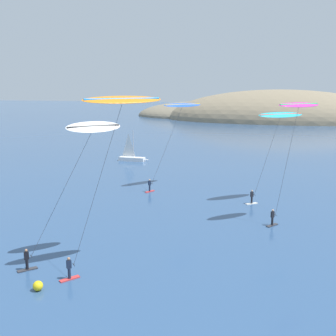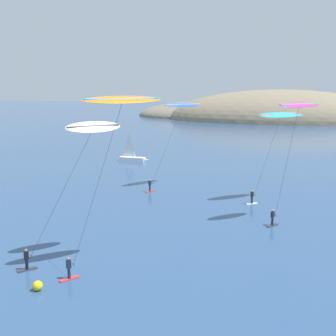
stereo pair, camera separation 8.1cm
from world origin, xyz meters
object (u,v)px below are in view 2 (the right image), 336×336
Objects in this scene: kitesurfer_white at (87,140)px; kitesurfer_cyan at (279,121)px; kitesurfer_orange at (118,113)px; kitesurfer_blue at (181,111)px; kitesurfer_magenta at (297,116)px; marker_buoy at (38,286)px; sailboat_near at (134,158)px.

kitesurfer_white is 1.03× the size of kitesurfer_cyan.
kitesurfer_blue is at bearing 92.66° from kitesurfer_orange.
kitesurfer_blue is at bearing 85.52° from kitesurfer_white.
kitesurfer_magenta is 1.14× the size of kitesurfer_cyan.
kitesurfer_cyan reaches higher than marker_buoy.
marker_buoy is at bearing -100.38° from kitesurfer_white.
kitesurfer_magenta reaches higher than marker_buoy.
kitesurfer_orange is 1.19× the size of kitesurfer_white.
kitesurfer_blue is 16.43× the size of marker_buoy.
sailboat_near is at bearing 126.14° from kitesurfer_blue.
kitesurfer_orange is at bearing -72.67° from sailboat_near.
kitesurfer_magenta is at bearing -40.69° from kitesurfer_blue.
sailboat_near is at bearing 139.67° from kitesurfer_cyan.
kitesurfer_white reaches higher than kitesurfer_cyan.
kitesurfer_magenta is 1.07× the size of kitesurfer_blue.
sailboat_near is 0.55× the size of kitesurfer_cyan.
sailboat_near is 23.23m from kitesurfer_blue.
kitesurfer_orange is 25.32m from kitesurfer_cyan.
kitesurfer_white is (-3.23, 1.53, -2.22)m from kitesurfer_orange.
marker_buoy is (-17.45, -19.34, -10.59)m from kitesurfer_magenta.
kitesurfer_white is at bearing -94.48° from kitesurfer_blue.
kitesurfer_cyan is at bearing 100.93° from kitesurfer_magenta.
kitesurfer_cyan is (25.21, -21.40, 9.11)m from sailboat_near.
sailboat_near is 0.51× the size of kitesurfer_blue.
kitesurfer_white is (10.45, -42.31, 9.06)m from sailboat_near.
sailboat_near is 34.30m from kitesurfer_cyan.
kitesurfer_orange is at bearing 47.69° from marker_buoy.
kitesurfer_orange is at bearing -87.34° from kitesurfer_blue.
kitesurfer_white is at bearing 79.62° from marker_buoy.
marker_buoy is at bearing -120.29° from kitesurfer_cyan.
kitesurfer_blue is at bearing 161.10° from kitesurfer_cyan.
kitesurfer_cyan is (12.78, -4.38, -0.65)m from kitesurfer_blue.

